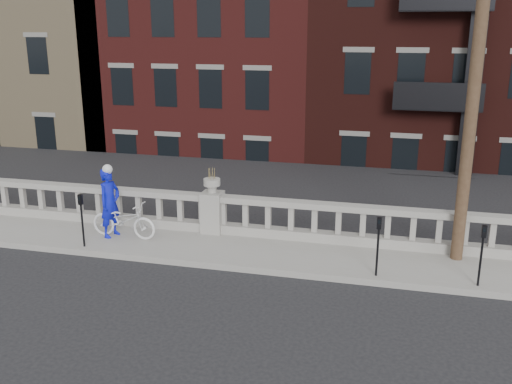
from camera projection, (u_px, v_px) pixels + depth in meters
ground at (153, 303)px, 11.71m from camera, size 120.00×120.00×0.00m
sidewalk at (201, 247)px, 14.48m from camera, size 32.00×2.20×0.15m
balustrade at (213, 214)px, 15.21m from camera, size 28.00×0.34×1.03m
planter_pedestal at (213, 207)px, 15.15m from camera, size 0.55×0.55×1.76m
lower_level at (327, 78)px, 32.30m from camera, size 80.00×44.00×20.80m
utility_pole at (479, 37)px, 12.15m from camera, size 1.60×0.28×10.00m
parking_meter_a at (82, 214)px, 14.08m from camera, size 0.10×0.09×1.36m
parking_meter_b at (378, 240)px, 12.41m from camera, size 0.10×0.09×1.36m
parking_meter_c at (482, 249)px, 11.92m from camera, size 0.10×0.09×1.36m
bicycle at (124, 220)px, 14.81m from camera, size 1.83×0.71×0.94m
cyclist at (110, 203)px, 14.78m from camera, size 0.59×0.75×1.82m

